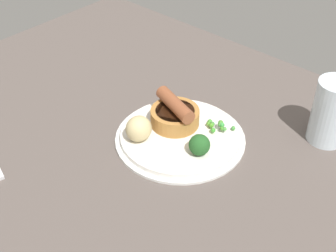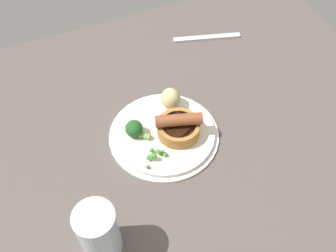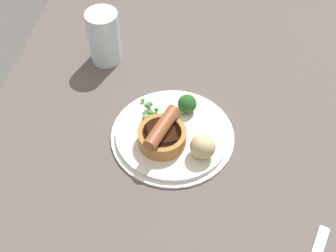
# 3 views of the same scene
# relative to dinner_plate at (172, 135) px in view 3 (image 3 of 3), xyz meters

# --- Properties ---
(dining_table) EXTENTS (1.10, 0.80, 0.03)m
(dining_table) POSITION_rel_dinner_plate_xyz_m (0.03, 0.03, -0.02)
(dining_table) COLOR #564C47
(dining_table) RESTS_ON ground
(dinner_plate) EXTENTS (0.23, 0.23, 0.01)m
(dinner_plate) POSITION_rel_dinner_plate_xyz_m (0.00, 0.00, 0.00)
(dinner_plate) COLOR silver
(dinner_plate) RESTS_ON dining_table
(sausage_pudding) EXTENTS (0.10, 0.09, 0.05)m
(sausage_pudding) POSITION_rel_dinner_plate_xyz_m (0.03, -0.02, 0.03)
(sausage_pudding) COLOR #AD7538
(sausage_pudding) RESTS_ON dinner_plate
(pea_pile) EXTENTS (0.05, 0.04, 0.02)m
(pea_pile) POSITION_rel_dinner_plate_xyz_m (-0.04, -0.05, 0.02)
(pea_pile) COLOR #3F8638
(pea_pile) RESTS_ON dinner_plate
(broccoli_floret_near) EXTENTS (0.05, 0.05, 0.04)m
(broccoli_floret_near) POSITION_rel_dinner_plate_xyz_m (-0.06, 0.02, 0.03)
(broccoli_floret_near) COLOR #235623
(broccoli_floret_near) RESTS_ON dinner_plate
(potato_chunk_0) EXTENTS (0.05, 0.05, 0.05)m
(potato_chunk_0) POSITION_rel_dinner_plate_xyz_m (0.04, 0.06, 0.03)
(potato_chunk_0) COLOR #CCB77F
(potato_chunk_0) RESTS_ON dinner_plate
(drinking_glass) EXTENTS (0.07, 0.07, 0.12)m
(drinking_glass) POSITION_rel_dinner_plate_xyz_m (-0.19, -0.18, 0.05)
(drinking_glass) COLOR silver
(drinking_glass) RESTS_ON dining_table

